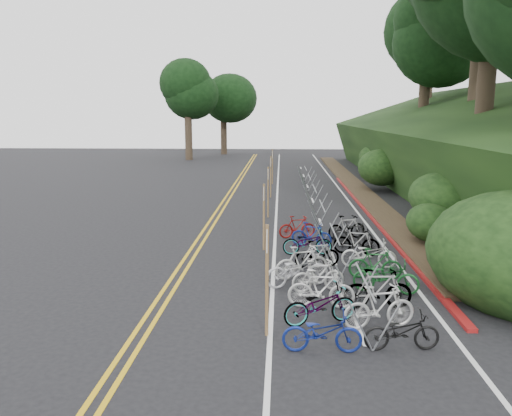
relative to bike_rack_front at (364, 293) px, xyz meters
The scene contains 11 objects.
ground 3.75m from the bike_rack_front, 151.75° to the left, with size 120.00×120.00×0.00m, color black.
road_markings 12.13m from the bike_rack_front, 102.33° to the left, with size 7.47×80.00×0.01m.
red_curb 13.97m from the bike_rack_front, 79.74° to the left, with size 0.25×28.00×0.10m, color maroon.
embankment 23.00m from the bike_rack_front, 64.86° to the left, with size 14.30×48.14×9.11m.
tree_cluster 26.89m from the bike_rack_front, 74.61° to the left, with size 32.56×54.13×18.59m.
bike_rack_front is the anchor object (origin of this frame).
bike_racks_rest 14.73m from the bike_rack_front, 90.84° to the left, with size 1.14×23.00×1.17m.
signpost_near 2.46m from the bike_rack_front, 164.91° to the right, with size 0.08×0.40×2.61m.
signposts_rest 15.96m from the bike_rack_front, 99.44° to the left, with size 0.08×18.40×2.50m.
bike_front 3.13m from the bike_rack_front, 118.69° to the left, with size 1.95×0.68×1.02m, color #9E9EA3.
bike_valet 3.30m from the bike_rack_front, 92.18° to the left, with size 3.37×11.68×1.08m.
Camera 1 is at (1.21, -13.07, 5.01)m, focal length 35.00 mm.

